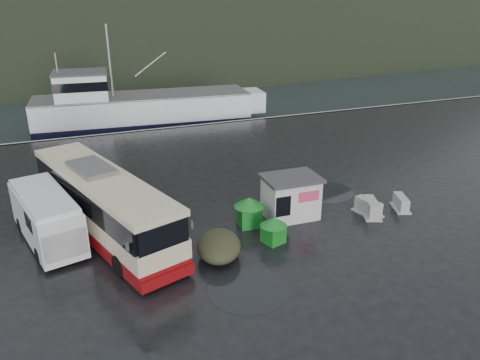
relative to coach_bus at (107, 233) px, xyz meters
name	(u,v)px	position (x,y,z in m)	size (l,w,h in m)	color
ground	(202,233)	(4.51, -1.73, 0.00)	(160.00, 160.00, 0.00)	black
harbor_water	(74,40)	(4.51, 108.27, 0.00)	(300.00, 180.00, 0.02)	black
quay_edge	(134,131)	(4.51, 18.27, 0.00)	(160.00, 0.60, 1.50)	#999993
headland	(78,15)	(14.51, 248.27, 0.00)	(780.00, 540.00, 570.00)	black
coach_bus	(107,233)	(0.00, 0.00, 0.00)	(3.03, 12.09, 3.42)	beige
white_van	(51,241)	(-2.68, 0.22, 0.00)	(2.13, 6.18, 2.58)	silver
waste_bin_left	(273,242)	(7.48, -3.91, 0.00)	(0.96, 0.96, 1.33)	#14701E
waste_bin_right	(249,225)	(7.08, -1.84, 0.00)	(1.14, 1.14, 1.60)	#14701E
dome_tent	(219,256)	(4.58, -4.20, 0.00)	(2.03, 2.84, 1.12)	#2F311D
ticket_kiosk	(290,216)	(9.56, -1.67, 0.00)	(2.98, 2.26, 2.33)	beige
jersey_barrier_a	(367,214)	(13.69, -2.99, 0.00)	(0.84, 1.69, 0.84)	#999993
jersey_barrier_b	(400,209)	(15.78, -3.14, 0.00)	(0.77, 1.55, 0.77)	#999993
jersey_barrier_c	(370,215)	(13.75, -3.16, 0.00)	(0.88, 1.75, 0.88)	#999993
fishing_trawler	(144,113)	(6.60, 24.72, 0.00)	(24.93, 5.47, 9.97)	silver
puddles	(272,250)	(7.13, -4.56, 0.01)	(16.60, 13.28, 0.01)	black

